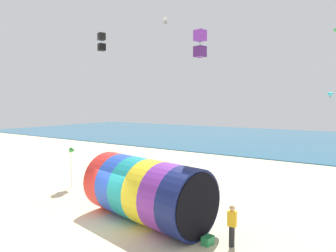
{
  "coord_description": "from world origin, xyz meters",
  "views": [
    {
      "loc": [
        10.62,
        -10.39,
        5.93
      ],
      "look_at": [
        1.49,
        3.32,
        4.72
      ],
      "focal_mm": 32.0,
      "sensor_mm": 36.0,
      "label": 1
    }
  ],
  "objects_px": {
    "giant_inflatable_tube": "(146,190)",
    "kite_cyan_parafoil": "(330,94)",
    "kite_white_box": "(165,21)",
    "cooler_box": "(208,240)",
    "kite_purple_box": "(200,44)",
    "bystander_near_water": "(101,168)",
    "beach_flag": "(73,152)",
    "kite_black_box": "(102,42)",
    "kite_handler": "(232,225)"
  },
  "relations": [
    {
      "from": "kite_handler",
      "to": "giant_inflatable_tube",
      "type": "bearing_deg",
      "value": 178.02
    },
    {
      "from": "giant_inflatable_tube",
      "to": "kite_purple_box",
      "type": "bearing_deg",
      "value": 68.48
    },
    {
      "from": "kite_handler",
      "to": "kite_purple_box",
      "type": "distance_m",
      "value": 9.62
    },
    {
      "from": "kite_handler",
      "to": "beach_flag",
      "type": "xyz_separation_m",
      "value": [
        -12.75,
        2.16,
        1.63
      ]
    },
    {
      "from": "kite_cyan_parafoil",
      "to": "beach_flag",
      "type": "bearing_deg",
      "value": -136.44
    },
    {
      "from": "kite_white_box",
      "to": "kite_black_box",
      "type": "distance_m",
      "value": 9.66
    },
    {
      "from": "kite_cyan_parafoil",
      "to": "kite_purple_box",
      "type": "bearing_deg",
      "value": -112.52
    },
    {
      "from": "giant_inflatable_tube",
      "to": "beach_flag",
      "type": "height_order",
      "value": "giant_inflatable_tube"
    },
    {
      "from": "kite_purple_box",
      "to": "cooler_box",
      "type": "xyz_separation_m",
      "value": [
        2.44,
        -3.81,
        -9.08
      ]
    },
    {
      "from": "kite_black_box",
      "to": "cooler_box",
      "type": "bearing_deg",
      "value": -28.7
    },
    {
      "from": "giant_inflatable_tube",
      "to": "kite_black_box",
      "type": "distance_m",
      "value": 15.99
    },
    {
      "from": "kite_white_box",
      "to": "cooler_box",
      "type": "relative_size",
      "value": 1.54
    },
    {
      "from": "kite_white_box",
      "to": "beach_flag",
      "type": "distance_m",
      "value": 18.9
    },
    {
      "from": "kite_white_box",
      "to": "kite_black_box",
      "type": "xyz_separation_m",
      "value": [
        -0.71,
        -8.88,
        -3.72
      ]
    },
    {
      "from": "cooler_box",
      "to": "kite_handler",
      "type": "bearing_deg",
      "value": 24.8
    },
    {
      "from": "kite_cyan_parafoil",
      "to": "kite_purple_box",
      "type": "distance_m",
      "value": 14.01
    },
    {
      "from": "kite_white_box",
      "to": "beach_flag",
      "type": "relative_size",
      "value": 0.28
    },
    {
      "from": "giant_inflatable_tube",
      "to": "kite_cyan_parafoil",
      "type": "relative_size",
      "value": 7.06
    },
    {
      "from": "cooler_box",
      "to": "kite_cyan_parafoil",
      "type": "bearing_deg",
      "value": 80.27
    },
    {
      "from": "bystander_near_water",
      "to": "beach_flag",
      "type": "distance_m",
      "value": 3.31
    },
    {
      "from": "kite_purple_box",
      "to": "cooler_box",
      "type": "height_order",
      "value": "kite_purple_box"
    },
    {
      "from": "cooler_box",
      "to": "kite_white_box",
      "type": "bearing_deg",
      "value": 128.96
    },
    {
      "from": "kite_handler",
      "to": "kite_cyan_parafoil",
      "type": "height_order",
      "value": "kite_cyan_parafoil"
    },
    {
      "from": "kite_cyan_parafoil",
      "to": "kite_white_box",
      "type": "xyz_separation_m",
      "value": [
        -16.29,
        0.09,
        8.31
      ]
    },
    {
      "from": "kite_black_box",
      "to": "beach_flag",
      "type": "distance_m",
      "value": 10.48
    },
    {
      "from": "kite_white_box",
      "to": "cooler_box",
      "type": "xyz_separation_m",
      "value": [
        13.45,
        -16.63,
        -14.89
      ]
    },
    {
      "from": "kite_black_box",
      "to": "cooler_box",
      "type": "xyz_separation_m",
      "value": [
        14.15,
        -7.75,
        -11.17
      ]
    },
    {
      "from": "kite_cyan_parafoil",
      "to": "cooler_box",
      "type": "xyz_separation_m",
      "value": [
        -2.84,
        -16.55,
        -6.59
      ]
    },
    {
      "from": "giant_inflatable_tube",
      "to": "kite_cyan_parafoil",
      "type": "height_order",
      "value": "kite_cyan_parafoil"
    },
    {
      "from": "giant_inflatable_tube",
      "to": "beach_flag",
      "type": "xyz_separation_m",
      "value": [
        -8.13,
        2.0,
        0.95
      ]
    },
    {
      "from": "giant_inflatable_tube",
      "to": "cooler_box",
      "type": "bearing_deg",
      "value": -8.78
    },
    {
      "from": "kite_purple_box",
      "to": "cooler_box",
      "type": "bearing_deg",
      "value": -57.37
    },
    {
      "from": "bystander_near_water",
      "to": "beach_flag",
      "type": "xyz_separation_m",
      "value": [
        0.12,
        -2.84,
        1.69
      ]
    },
    {
      "from": "kite_handler",
      "to": "kite_cyan_parafoil",
      "type": "distance_m",
      "value": 17.27
    },
    {
      "from": "kite_cyan_parafoil",
      "to": "kite_black_box",
      "type": "relative_size",
      "value": 0.63
    },
    {
      "from": "giant_inflatable_tube",
      "to": "beach_flag",
      "type": "distance_m",
      "value": 8.43
    },
    {
      "from": "kite_handler",
      "to": "kite_purple_box",
      "type": "bearing_deg",
      "value": 134.49
    },
    {
      "from": "kite_purple_box",
      "to": "bystander_near_water",
      "type": "bearing_deg",
      "value": 170.46
    },
    {
      "from": "giant_inflatable_tube",
      "to": "cooler_box",
      "type": "distance_m",
      "value": 4.02
    },
    {
      "from": "kite_handler",
      "to": "cooler_box",
      "type": "xyz_separation_m",
      "value": [
        -0.9,
        -0.41,
        -0.73
      ]
    },
    {
      "from": "kite_cyan_parafoil",
      "to": "kite_purple_box",
      "type": "xyz_separation_m",
      "value": [
        -5.28,
        -12.73,
        2.5
      ]
    },
    {
      "from": "kite_handler",
      "to": "cooler_box",
      "type": "bearing_deg",
      "value": -155.2
    },
    {
      "from": "bystander_near_water",
      "to": "beach_flag",
      "type": "relative_size",
      "value": 0.58
    },
    {
      "from": "cooler_box",
      "to": "kite_black_box",
      "type": "bearing_deg",
      "value": 151.3
    },
    {
      "from": "kite_cyan_parafoil",
      "to": "beach_flag",
      "type": "xyz_separation_m",
      "value": [
        -14.69,
        -13.97,
        -4.23
      ]
    },
    {
      "from": "kite_purple_box",
      "to": "beach_flag",
      "type": "relative_size",
      "value": 0.55
    },
    {
      "from": "giant_inflatable_tube",
      "to": "kite_black_box",
      "type": "height_order",
      "value": "kite_black_box"
    },
    {
      "from": "kite_handler",
      "to": "kite_white_box",
      "type": "xyz_separation_m",
      "value": [
        -14.35,
        16.22,
        14.17
      ]
    },
    {
      "from": "kite_cyan_parafoil",
      "to": "bystander_near_water",
      "type": "height_order",
      "value": "kite_cyan_parafoil"
    },
    {
      "from": "kite_black_box",
      "to": "bystander_near_water",
      "type": "xyz_separation_m",
      "value": [
        2.18,
        -2.34,
        -10.51
      ]
    }
  ]
}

